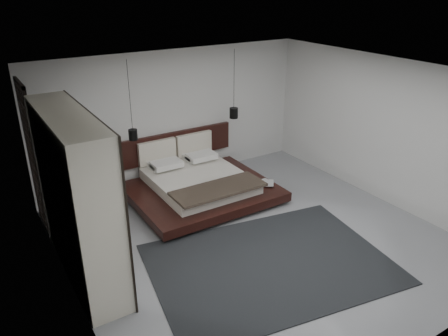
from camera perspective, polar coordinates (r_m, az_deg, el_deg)
floor at (r=7.60m, az=4.15°, el=-9.15°), size 6.00×6.00×0.00m
ceiling at (r=6.53m, az=4.88°, el=11.98°), size 6.00×6.00×0.00m
wall_back at (r=9.38m, az=-6.47°, el=6.70°), size 6.00×0.00×6.00m
wall_front at (r=5.16m, az=24.92°, el=-10.60°), size 6.00×0.00×6.00m
wall_left at (r=5.85m, az=-20.09°, el=-5.56°), size 0.00×6.00×6.00m
wall_right at (r=8.96m, az=20.21°, el=4.56°), size 0.00×6.00×6.00m
lattice_screen at (r=8.12m, az=-23.67°, el=1.32°), size 0.05×0.90×2.60m
bed at (r=8.85m, az=-3.38°, el=-2.01°), size 2.74×2.38×1.07m
book_lower at (r=8.91m, az=5.01°, el=-1.98°), size 0.22×0.29×0.03m
book_upper at (r=8.87m, az=5.03°, el=-1.94°), size 0.37×0.38×0.02m
pendant_left at (r=8.36m, az=-11.80°, el=4.33°), size 0.17×0.17×1.49m
pendant_right at (r=9.30m, az=1.28°, el=7.23°), size 0.18×0.18×1.44m
wardrobe at (r=6.53m, az=-18.66°, el=-3.72°), size 0.60×2.54×2.49m
rug at (r=7.01m, az=6.03°, el=-12.32°), size 4.01×3.15×0.02m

